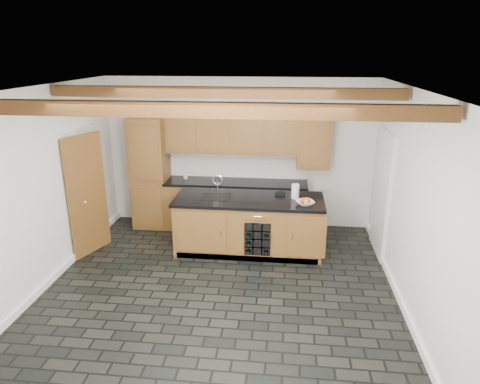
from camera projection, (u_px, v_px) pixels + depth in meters
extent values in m
plane|color=black|center=(220.00, 288.00, 6.15)|extent=(5.00, 5.00, 0.00)
plane|color=white|center=(239.00, 153.00, 8.07)|extent=(5.00, 0.00, 5.00)
plane|color=white|center=(41.00, 190.00, 5.97)|extent=(0.00, 5.00, 5.00)
plane|color=white|center=(412.00, 203.00, 5.45)|extent=(0.00, 5.00, 5.00)
plane|color=white|center=(216.00, 89.00, 5.27)|extent=(5.00, 5.00, 0.00)
cube|color=brown|center=(196.00, 110.00, 4.17)|extent=(4.90, 0.15, 0.15)
cube|color=brown|center=(223.00, 92.00, 5.86)|extent=(4.90, 0.15, 0.15)
cube|color=white|center=(56.00, 275.00, 6.39)|extent=(0.04, 5.00, 0.10)
cube|color=white|center=(398.00, 295.00, 5.88)|extent=(0.04, 5.00, 0.10)
cube|color=white|center=(88.00, 187.00, 7.31)|extent=(0.06, 0.94, 2.04)
cube|color=olive|center=(87.00, 195.00, 6.97)|extent=(0.31, 0.77, 2.00)
cube|color=white|center=(382.00, 194.00, 6.99)|extent=(0.06, 0.98, 2.04)
cube|color=black|center=(384.00, 195.00, 6.99)|extent=(0.02, 0.86, 1.96)
cube|color=olive|center=(151.00, 173.00, 8.07)|extent=(0.65, 0.60, 2.10)
cube|color=olive|center=(236.00, 206.00, 8.09)|extent=(2.60, 0.60, 0.88)
cube|color=black|center=(236.00, 183.00, 7.94)|extent=(2.64, 0.62, 0.05)
cube|color=white|center=(238.00, 164.00, 8.13)|extent=(2.60, 0.02, 0.52)
cube|color=olive|center=(231.00, 132.00, 7.78)|extent=(2.40, 0.35, 0.75)
cube|color=olive|center=(314.00, 141.00, 7.66)|extent=(0.60, 0.35, 1.00)
cube|color=olive|center=(249.00, 225.00, 7.21)|extent=(2.40, 0.90, 0.88)
cube|color=black|center=(249.00, 200.00, 7.06)|extent=(2.46, 0.96, 0.05)
cube|color=olive|center=(201.00, 232.00, 6.83)|extent=(0.80, 0.02, 0.70)
cube|color=olive|center=(307.00, 237.00, 6.66)|extent=(0.60, 0.02, 0.70)
cube|color=black|center=(258.00, 236.00, 6.91)|extent=(0.42, 0.30, 0.56)
cylinder|color=black|center=(266.00, 249.00, 6.92)|extent=(0.07, 0.26, 0.07)
cylinder|color=black|center=(249.00, 232.00, 6.86)|extent=(0.07, 0.26, 0.07)
cylinder|color=black|center=(267.00, 233.00, 6.83)|extent=(0.07, 0.26, 0.07)
cylinder|color=black|center=(249.00, 240.00, 6.91)|extent=(0.07, 0.26, 0.07)
cylinder|color=black|center=(249.00, 248.00, 6.95)|extent=(0.07, 0.26, 0.07)
cube|color=black|center=(216.00, 197.00, 7.11)|extent=(0.45, 0.40, 0.02)
cylinder|color=silver|center=(218.00, 188.00, 7.25)|extent=(0.02, 0.02, 0.20)
torus|color=silver|center=(218.00, 180.00, 7.20)|extent=(0.18, 0.02, 0.18)
cylinder|color=silver|center=(213.00, 191.00, 7.28)|extent=(0.02, 0.02, 0.08)
cylinder|color=silver|center=(222.00, 191.00, 7.26)|extent=(0.02, 0.02, 0.08)
cube|color=black|center=(280.00, 194.00, 7.20)|extent=(0.19, 0.11, 0.04)
cylinder|color=black|center=(280.00, 192.00, 7.20)|extent=(0.12, 0.12, 0.01)
imported|color=silver|center=(305.00, 203.00, 6.73)|extent=(0.37, 0.37, 0.07)
sphere|color=red|center=(308.00, 201.00, 6.71)|extent=(0.07, 0.07, 0.07)
sphere|color=orange|center=(306.00, 200.00, 6.76)|extent=(0.07, 0.07, 0.07)
sphere|color=#548D26|center=(302.00, 200.00, 6.75)|extent=(0.07, 0.07, 0.07)
sphere|color=red|center=(302.00, 201.00, 6.70)|extent=(0.07, 0.07, 0.07)
sphere|color=gold|center=(306.00, 202.00, 6.67)|extent=(0.07, 0.07, 0.07)
cylinder|color=white|center=(295.00, 191.00, 7.01)|extent=(0.13, 0.13, 0.24)
imported|color=white|center=(185.00, 177.00, 8.08)|extent=(0.12, 0.12, 0.09)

